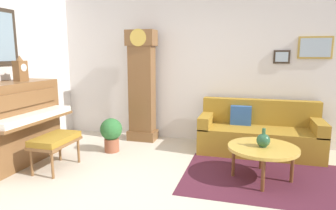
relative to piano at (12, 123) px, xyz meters
name	(u,v)px	position (x,y,z in m)	size (l,w,h in m)	color
ground_plane	(149,200)	(2.23, -0.41, -0.66)	(6.40, 6.00, 0.10)	beige
wall_back	(192,65)	(2.24, 1.99, 0.79)	(5.30, 0.13, 2.80)	silver
area_rug	(265,179)	(3.54, 0.42, -0.60)	(2.10, 1.50, 0.01)	#4C1E2D
piano	(12,123)	(0.00, 0.00, 0.00)	(0.87, 1.44, 1.20)	brown
piano_bench	(55,141)	(0.72, -0.01, -0.20)	(0.42, 0.70, 0.48)	brown
grandfather_clock	(142,89)	(1.38, 1.67, 0.36)	(0.52, 0.34, 2.03)	brown
couch	(258,133)	(3.46, 1.53, -0.29)	(1.90, 0.80, 0.84)	olive
coffee_table	(263,149)	(3.49, 0.41, -0.20)	(0.88, 0.88, 0.44)	gold
mantel_clock	(20,69)	(0.00, 0.25, 0.76)	(0.13, 0.18, 0.38)	brown
green_jug	(263,140)	(3.48, 0.40, -0.08)	(0.17, 0.17, 0.24)	#234C33
potted_plant	(111,133)	(1.13, 0.88, -0.28)	(0.36, 0.36, 0.56)	#935138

